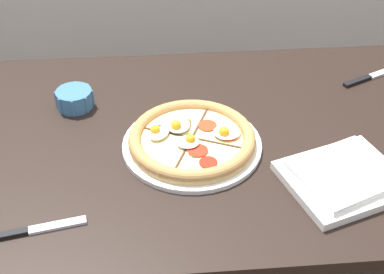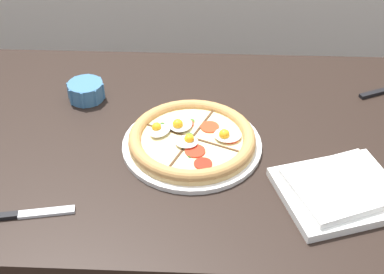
{
  "view_description": "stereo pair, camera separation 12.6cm",
  "coord_description": "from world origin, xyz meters",
  "px_view_note": "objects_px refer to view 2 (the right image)",
  "views": [
    {
      "loc": [
        -0.16,
        -1.04,
        1.58
      ],
      "look_at": [
        -0.08,
        -0.04,
        0.81
      ],
      "focal_mm": 50.0,
      "sensor_mm": 36.0,
      "label": 1
    },
    {
      "loc": [
        -0.03,
        -1.04,
        1.58
      ],
      "look_at": [
        -0.08,
        -0.04,
        0.81
      ],
      "focal_mm": 50.0,
      "sensor_mm": 36.0,
      "label": 2
    }
  ],
  "objects_px": {
    "pizza": "(192,140)",
    "napkin_folded": "(340,190)",
    "knife_spare": "(25,214)",
    "ramekin_bowl": "(86,90)",
    "dining_table": "(222,168)"
  },
  "relations": [
    {
      "from": "dining_table",
      "to": "napkin_folded",
      "type": "bearing_deg",
      "value": -38.54
    },
    {
      "from": "pizza",
      "to": "ramekin_bowl",
      "type": "bearing_deg",
      "value": 146.32
    },
    {
      "from": "napkin_folded",
      "to": "knife_spare",
      "type": "bearing_deg",
      "value": -172.42
    },
    {
      "from": "knife_spare",
      "to": "ramekin_bowl",
      "type": "bearing_deg",
      "value": 73.54
    },
    {
      "from": "pizza",
      "to": "napkin_folded",
      "type": "relative_size",
      "value": 1.1
    },
    {
      "from": "ramekin_bowl",
      "to": "dining_table",
      "type": "bearing_deg",
      "value": -22.47
    },
    {
      "from": "dining_table",
      "to": "knife_spare",
      "type": "xyz_separation_m",
      "value": [
        -0.41,
        -0.28,
        0.11
      ]
    },
    {
      "from": "napkin_folded",
      "to": "ramekin_bowl",
      "type": "bearing_deg",
      "value": 150.44
    },
    {
      "from": "napkin_folded",
      "to": "knife_spare",
      "type": "relative_size",
      "value": 1.52
    },
    {
      "from": "dining_table",
      "to": "pizza",
      "type": "height_order",
      "value": "pizza"
    },
    {
      "from": "ramekin_bowl",
      "to": "napkin_folded",
      "type": "xyz_separation_m",
      "value": [
        0.62,
        -0.35,
        -0.01
      ]
    },
    {
      "from": "dining_table",
      "to": "pizza",
      "type": "relative_size",
      "value": 4.5
    },
    {
      "from": "dining_table",
      "to": "pizza",
      "type": "bearing_deg",
      "value": -150.47
    },
    {
      "from": "pizza",
      "to": "knife_spare",
      "type": "height_order",
      "value": "pizza"
    },
    {
      "from": "napkin_folded",
      "to": "dining_table",
      "type": "bearing_deg",
      "value": 141.46
    }
  ]
}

